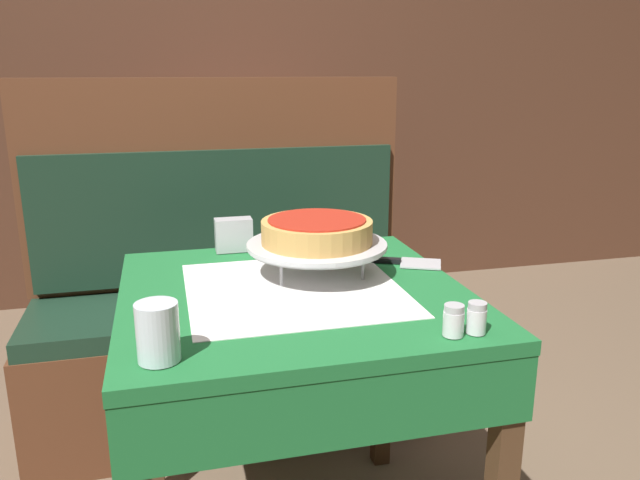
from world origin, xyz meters
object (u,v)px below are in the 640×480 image
at_px(pepper_shaker, 477,318).
at_px(napkin_holder, 234,235).
at_px(water_glass_near, 158,332).
at_px(salt_shaker, 454,320).
at_px(pizza_pan_stand, 317,247).
at_px(dining_table_front, 294,331).
at_px(booth_bench, 227,327).
at_px(condiment_caddy, 228,170).
at_px(dining_table_rear, 251,200).
at_px(pizza_server, 397,261).
at_px(deep_dish_pizza, 317,231).

distance_m(pepper_shaker, napkin_holder, 0.77).
bearing_deg(pepper_shaker, water_glass_near, 177.10).
distance_m(salt_shaker, pepper_shaker, 0.05).
xyz_separation_m(pizza_pan_stand, salt_shaker, (0.16, -0.40, -0.04)).
relative_size(dining_table_front, booth_bench, 0.59).
bearing_deg(water_glass_near, condiment_caddy, 80.27).
bearing_deg(water_glass_near, pizza_pan_stand, 45.33).
relative_size(dining_table_rear, booth_bench, 0.57).
bearing_deg(pizza_server, dining_table_rear, 96.61).
distance_m(pizza_pan_stand, salt_shaker, 0.44).
distance_m(dining_table_front, pepper_shaker, 0.45).
bearing_deg(pizza_server, salt_shaker, -97.71).
distance_m(booth_bench, water_glass_near, 1.14).
bearing_deg(pepper_shaker, salt_shaker, 180.00).
xyz_separation_m(water_glass_near, salt_shaker, (0.53, -0.03, -0.02)).
distance_m(dining_table_front, salt_shaker, 0.42).
relative_size(pizza_server, napkin_holder, 2.45).
bearing_deg(pizza_pan_stand, condiment_caddy, 92.10).
distance_m(dining_table_rear, water_glass_near, 1.94).
xyz_separation_m(dining_table_front, dining_table_rear, (0.13, 1.59, -0.01)).
height_order(pizza_pan_stand, deep_dish_pizza, deep_dish_pizza).
distance_m(pizza_server, salt_shaker, 0.45).
height_order(deep_dish_pizza, pizza_server, deep_dish_pizza).
xyz_separation_m(dining_table_rear, pizza_server, (0.17, -1.47, 0.12)).
height_order(dining_table_rear, salt_shaker, salt_shaker).
distance_m(pizza_pan_stand, deep_dish_pizza, 0.04).
height_order(pepper_shaker, condiment_caddy, condiment_caddy).
distance_m(booth_bench, salt_shaker, 1.19).
bearing_deg(water_glass_near, napkin_holder, 72.39).
bearing_deg(deep_dish_pizza, napkin_holder, 122.96).
bearing_deg(salt_shaker, dining_table_rear, 93.26).
xyz_separation_m(dining_table_front, booth_bench, (-0.09, 0.74, -0.29)).
bearing_deg(pepper_shaker, deep_dish_pizza, 117.25).
distance_m(pizza_server, napkin_holder, 0.45).
height_order(booth_bench, pepper_shaker, booth_bench).
distance_m(dining_table_rear, pepper_shaker, 1.93).
xyz_separation_m(booth_bench, pizza_pan_stand, (0.16, -0.66, 0.46)).
bearing_deg(condiment_caddy, pizza_pan_stand, -87.90).
distance_m(deep_dish_pizza, pepper_shaker, 0.46).
bearing_deg(salt_shaker, pizza_server, 82.29).
bearing_deg(dining_table_rear, salt_shaker, -86.74).
bearing_deg(booth_bench, water_glass_near, -101.36).
bearing_deg(dining_table_rear, dining_table_front, -94.53).
bearing_deg(condiment_caddy, pepper_shaker, -82.05).
bearing_deg(napkin_holder, pizza_server, -28.93).
relative_size(pizza_pan_stand, pepper_shaker, 5.51).
distance_m(booth_bench, pizza_pan_stand, 0.82).
height_order(dining_table_front, pizza_pan_stand, pizza_pan_stand).
height_order(napkin_holder, condiment_caddy, condiment_caddy).
bearing_deg(pizza_server, pepper_shaker, -91.73).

